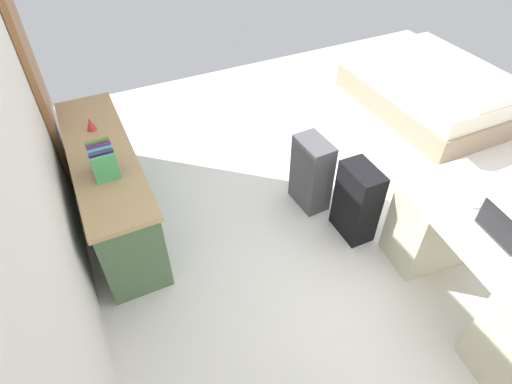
{
  "coord_description": "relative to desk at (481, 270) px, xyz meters",
  "views": [
    {
      "loc": [
        -2.07,
        2.21,
        2.7
      ],
      "look_at": [
        -0.01,
        1.22,
        0.6
      ],
      "focal_mm": 29.41,
      "sensor_mm": 36.0,
      "label": 1
    }
  ],
  "objects": [
    {
      "name": "suitcase_spare_grey",
      "position": [
        1.43,
        0.47,
        -0.05
      ],
      "size": [
        0.37,
        0.23,
        0.67
      ],
      "primitive_type": "cube",
      "rotation": [
        0.0,
        0.0,
        0.04
      ],
      "color": "#4C4C51",
      "rests_on": "ground_plane"
    },
    {
      "name": "bed",
      "position": [
        2.22,
        -1.7,
        -0.14
      ],
      "size": [
        1.92,
        1.42,
        0.58
      ],
      "color": "gray",
      "rests_on": "ground_plane"
    },
    {
      "name": "wall_back",
      "position": [
        1.17,
        2.47,
        1.02
      ],
      "size": [
        4.45,
        0.1,
        2.8
      ],
      "primitive_type": "cube",
      "color": "silver",
      "rests_on": "ground_plane"
    },
    {
      "name": "suitcase_black",
      "position": [
        0.96,
        0.33,
        -0.05
      ],
      "size": [
        0.36,
        0.23,
        0.67
      ],
      "primitive_type": "cube",
      "rotation": [
        0.0,
        0.0,
        -0.02
      ],
      "color": "black",
      "rests_on": "ground_plane"
    },
    {
      "name": "ground_plane",
      "position": [
        1.17,
        -0.08,
        -0.38
      ],
      "size": [
        6.1,
        6.1,
        0.0
      ],
      "primitive_type": "plane",
      "color": "silver"
    },
    {
      "name": "door_wooden",
      "position": [
        2.85,
        2.39,
        0.64
      ],
      "size": [
        0.88,
        0.05,
        2.04
      ],
      "primitive_type": "cube",
      "color": "#936038",
      "rests_on": "ground_plane"
    },
    {
      "name": "credenza",
      "position": [
        1.96,
        2.09,
        -0.01
      ],
      "size": [
        1.8,
        0.48,
        0.75
      ],
      "color": "#4C6B47",
      "rests_on": "ground_plane"
    },
    {
      "name": "desk",
      "position": [
        0.0,
        0.0,
        0.0
      ],
      "size": [
        1.51,
        0.83,
        0.74
      ],
      "color": "beige",
      "rests_on": "ground_plane"
    },
    {
      "name": "laptop",
      "position": [
        0.01,
        0.0,
        0.4
      ],
      "size": [
        0.33,
        0.26,
        0.21
      ],
      "color": "#333338",
      "rests_on": "desk"
    },
    {
      "name": "book_row",
      "position": [
        1.68,
        2.09,
        0.47
      ],
      "size": [
        0.23,
        0.17,
        0.23
      ],
      "color": "#49AE65",
      "rests_on": "credenza"
    },
    {
      "name": "computer_mouse",
      "position": [
        0.26,
        -0.07,
        0.37
      ],
      "size": [
        0.07,
        0.11,
        0.03
      ],
      "primitive_type": "ellipsoid",
      "rotation": [
        0.0,
        0.0,
        -0.12
      ],
      "color": "white",
      "rests_on": "desk"
    },
    {
      "name": "figurine_small",
      "position": [
        2.29,
        2.09,
        0.42
      ],
      "size": [
        0.08,
        0.08,
        0.11
      ],
      "primitive_type": "cone",
      "color": "red",
      "rests_on": "credenza"
    }
  ]
}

